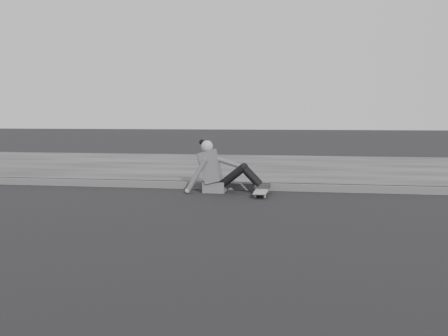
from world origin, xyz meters
name	(u,v)px	position (x,y,z in m)	size (l,w,h in m)	color
curb	(427,190)	(0.00, 2.58, 0.06)	(24.00, 0.16, 0.12)	#505050
sidewalk	(394,170)	(0.00, 5.60, 0.06)	(24.00, 6.00, 0.12)	#3D3D3D
skateboard	(261,191)	(-2.65, 1.99, 0.07)	(0.20, 0.78, 0.09)	gray
seated_woman	(219,171)	(-3.38, 2.24, 0.36)	(1.38, 0.46, 0.88)	#525355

